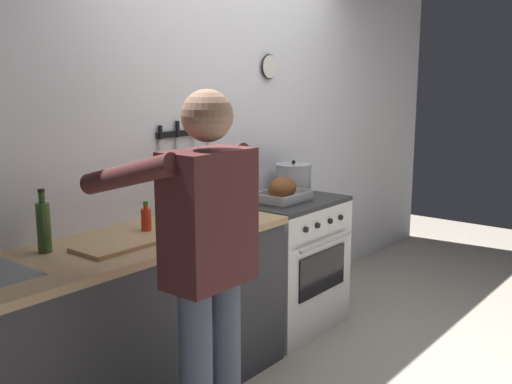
# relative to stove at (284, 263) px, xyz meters

# --- Properties ---
(ground_plane) EXTENTS (8.00, 8.00, 0.00)m
(ground_plane) POSITION_rel_stove_xyz_m (-0.22, -0.99, -0.45)
(ground_plane) COLOR #A89E8E
(wall_back) EXTENTS (6.00, 0.13, 2.60)m
(wall_back) POSITION_rel_stove_xyz_m (-0.22, 0.36, 0.85)
(wall_back) COLOR silver
(wall_back) RESTS_ON ground
(counter_block) EXTENTS (2.03, 0.65, 0.90)m
(counter_block) POSITION_rel_stove_xyz_m (-1.43, 0.00, 0.01)
(counter_block) COLOR #38383D
(counter_block) RESTS_ON ground
(stove) EXTENTS (0.76, 0.67, 0.90)m
(stove) POSITION_rel_stove_xyz_m (0.00, 0.00, 0.00)
(stove) COLOR white
(stove) RESTS_ON ground
(person_cook) EXTENTS (0.51, 0.63, 1.66)m
(person_cook) POSITION_rel_stove_xyz_m (-1.46, -0.66, 0.50)
(person_cook) COLOR #4C566B
(person_cook) RESTS_ON ground
(roasting_pan) EXTENTS (0.35, 0.26, 0.16)m
(roasting_pan) POSITION_rel_stove_xyz_m (-0.08, -0.04, 0.52)
(roasting_pan) COLOR #B7B7BC
(roasting_pan) RESTS_ON stove
(stock_pot) EXTENTS (0.26, 0.26, 0.22)m
(stock_pot) POSITION_rel_stove_xyz_m (0.28, 0.13, 0.55)
(stock_pot) COLOR #B7B7BC
(stock_pot) RESTS_ON stove
(cutting_board) EXTENTS (0.36, 0.24, 0.02)m
(cutting_board) POSITION_rel_stove_xyz_m (-1.47, -0.06, 0.46)
(cutting_board) COLOR tan
(cutting_board) RESTS_ON counter_block
(bottle_cooking_oil) EXTENTS (0.07, 0.07, 0.25)m
(bottle_cooking_oil) POSITION_rel_stove_xyz_m (-0.62, 0.20, 0.55)
(bottle_cooking_oil) COLOR gold
(bottle_cooking_oil) RESTS_ON counter_block
(bottle_olive_oil) EXTENTS (0.06, 0.06, 0.30)m
(bottle_olive_oil) POSITION_rel_stove_xyz_m (-1.71, 0.14, 0.58)
(bottle_olive_oil) COLOR #385623
(bottle_olive_oil) RESTS_ON counter_block
(bottle_hot_sauce) EXTENTS (0.05, 0.05, 0.16)m
(bottle_hot_sauce) POSITION_rel_stove_xyz_m (-1.15, 0.08, 0.51)
(bottle_hot_sauce) COLOR red
(bottle_hot_sauce) RESTS_ON counter_block
(bottle_wine_red) EXTENTS (0.08, 0.08, 0.29)m
(bottle_wine_red) POSITION_rel_stove_xyz_m (-0.75, 0.04, 0.57)
(bottle_wine_red) COLOR #47141E
(bottle_wine_red) RESTS_ON counter_block
(bottle_vinegar) EXTENTS (0.06, 0.06, 0.22)m
(bottle_vinegar) POSITION_rel_stove_xyz_m (-0.76, 0.17, 0.54)
(bottle_vinegar) COLOR #997F4C
(bottle_vinegar) RESTS_ON counter_block
(bottle_soy_sauce) EXTENTS (0.06, 0.06, 0.22)m
(bottle_soy_sauce) POSITION_rel_stove_xyz_m (-0.81, 0.11, 0.54)
(bottle_soy_sauce) COLOR black
(bottle_soy_sauce) RESTS_ON counter_block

